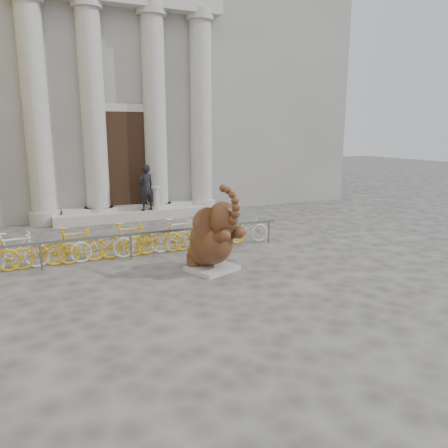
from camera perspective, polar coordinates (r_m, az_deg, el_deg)
name	(u,v)px	position (r m, az deg, el deg)	size (l,w,h in m)	color
ground	(233,299)	(9.33, 1.24, -9.78)	(80.00, 80.00, 0.00)	#474442
classical_building	(100,78)	(23.17, -15.84, 17.90)	(22.00, 10.70, 12.00)	gray
entrance_steps	(132,214)	(17.90, -11.98, 1.24)	(6.00, 1.20, 0.36)	#A8A59E
elephant_statue	(213,240)	(10.91, -1.47, -2.07)	(1.48, 1.75, 2.21)	#A8A59E
bike_rack	(129,240)	(12.44, -12.36, -2.01)	(9.12, 0.53, 1.00)	slate
pedestrian	(146,188)	(17.52, -10.17, 4.70)	(0.66, 0.44, 1.82)	black
balustrade_post	(156,199)	(17.74, -8.88, 3.29)	(0.39, 0.39, 0.95)	#A8A59E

